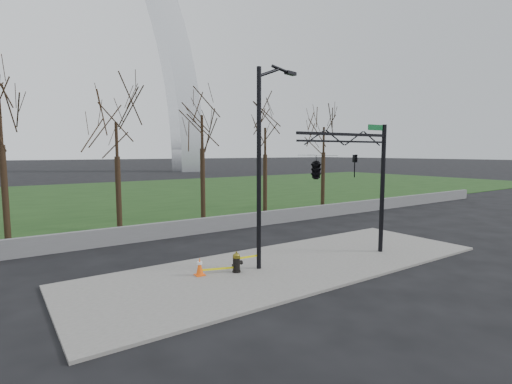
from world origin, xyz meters
TOP-DOWN VIEW (x-y plane):
  - ground at (0.00, 0.00)m, footprint 500.00×500.00m
  - sidewalk at (0.00, 0.00)m, footprint 18.00×6.00m
  - grass_strip at (0.00, 30.00)m, footprint 120.00×40.00m
  - guardrail at (0.00, 8.00)m, footprint 60.00×0.30m
  - gateway_arch at (0.00, 75.00)m, footprint 66.00×6.00m
  - tree_row at (-3.90, 12.00)m, footprint 38.20×4.00m
  - fire_hydrant at (-2.51, 0.34)m, footprint 0.50×0.33m
  - traffic_cone at (-3.88, 0.80)m, footprint 0.37×0.37m
  - street_light at (-1.30, 0.31)m, footprint 2.36×0.73m
  - traffic_signal_mast at (1.49, -0.65)m, footprint 5.10×2.51m
  - caution_tape at (-2.71, 0.46)m, footprint 2.36×0.55m

SIDE VIEW (x-z plane):
  - ground at x=0.00m, z-range 0.00..0.00m
  - grass_strip at x=0.00m, z-range 0.00..0.06m
  - sidewalk at x=0.00m, z-range 0.00..0.10m
  - caution_tape at x=-2.71m, z-range 0.22..0.64m
  - traffic_cone at x=-3.88m, z-range 0.10..0.79m
  - guardrail at x=0.00m, z-range 0.00..0.90m
  - fire_hydrant at x=-2.51m, z-range 0.07..0.88m
  - tree_row at x=-3.90m, z-range 0.00..7.95m
  - traffic_signal_mast at x=1.49m, z-range 1.15..7.15m
  - street_light at x=-1.30m, z-range 0.59..8.80m
  - gateway_arch at x=0.00m, z-range 0.00..65.00m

